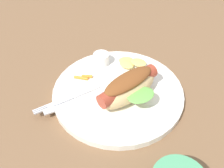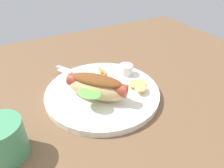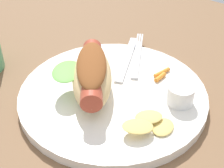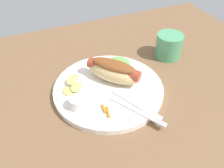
{
  "view_description": "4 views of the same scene",
  "coord_description": "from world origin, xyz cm",
  "px_view_note": "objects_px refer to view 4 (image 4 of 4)",
  "views": [
    {
      "loc": [
        -40.78,
        -1.27,
        41.15
      ],
      "look_at": [
        -1.75,
        -1.32,
        4.19
      ],
      "focal_mm": 39.42,
      "sensor_mm": 36.0,
      "label": 1
    },
    {
      "loc": [
        -20.05,
        -43.49,
        34.09
      ],
      "look_at": [
        0.98,
        -4.5,
        4.0
      ],
      "focal_mm": 34.01,
      "sensor_mm": 36.0,
      "label": 2
    },
    {
      "loc": [
        23.93,
        -34.01,
        33.07
      ],
      "look_at": [
        -0.46,
        -3.49,
        3.61
      ],
      "focal_mm": 51.41,
      "sensor_mm": 36.0,
      "label": 3
    },
    {
      "loc": [
        16.3,
        40.56,
        43.42
      ],
      "look_at": [
        -1.22,
        -0.92,
        3.87
      ],
      "focal_mm": 37.03,
      "sensor_mm": 36.0,
      "label": 4
    }
  ],
  "objects_px": {
    "knife": "(136,104)",
    "chips_pile": "(72,85)",
    "plate": "(108,89)",
    "drinking_cup": "(169,46)",
    "carrot_garnish": "(106,110)",
    "hot_dog": "(114,70)",
    "sauce_ramekin": "(78,103)",
    "fork": "(136,110)"
  },
  "relations": [
    {
      "from": "chips_pile",
      "to": "carrot_garnish",
      "type": "height_order",
      "value": "chips_pile"
    },
    {
      "from": "sauce_ramekin",
      "to": "chips_pile",
      "type": "xyz_separation_m",
      "value": [
        -0.01,
        -0.07,
        -0.01
      ]
    },
    {
      "from": "hot_dog",
      "to": "fork",
      "type": "distance_m",
      "value": 0.13
    },
    {
      "from": "chips_pile",
      "to": "drinking_cup",
      "type": "distance_m",
      "value": 0.34
    },
    {
      "from": "plate",
      "to": "sauce_ramekin",
      "type": "height_order",
      "value": "sauce_ramekin"
    },
    {
      "from": "carrot_garnish",
      "to": "drinking_cup",
      "type": "height_order",
      "value": "drinking_cup"
    },
    {
      "from": "knife",
      "to": "drinking_cup",
      "type": "distance_m",
      "value": 0.27
    },
    {
      "from": "drinking_cup",
      "to": "sauce_ramekin",
      "type": "bearing_deg",
      "value": 19.92
    },
    {
      "from": "drinking_cup",
      "to": "plate",
      "type": "bearing_deg",
      "value": 18.69
    },
    {
      "from": "fork",
      "to": "drinking_cup",
      "type": "bearing_deg",
      "value": 100.89
    },
    {
      "from": "plate",
      "to": "knife",
      "type": "bearing_deg",
      "value": 113.12
    },
    {
      "from": "chips_pile",
      "to": "knife",
      "type": "bearing_deg",
      "value": 136.29
    },
    {
      "from": "knife",
      "to": "fork",
      "type": "bearing_deg",
      "value": -49.66
    },
    {
      "from": "hot_dog",
      "to": "sauce_ramekin",
      "type": "xyz_separation_m",
      "value": [
        0.12,
        0.06,
        -0.02
      ]
    },
    {
      "from": "hot_dog",
      "to": "knife",
      "type": "xyz_separation_m",
      "value": [
        -0.01,
        0.11,
        -0.03
      ]
    },
    {
      "from": "plate",
      "to": "knife",
      "type": "xyz_separation_m",
      "value": [
        -0.04,
        0.09,
        0.01
      ]
    },
    {
      "from": "drinking_cup",
      "to": "knife",
      "type": "bearing_deg",
      "value": 39.71
    },
    {
      "from": "drinking_cup",
      "to": "fork",
      "type": "bearing_deg",
      "value": 41.65
    },
    {
      "from": "plate",
      "to": "drinking_cup",
      "type": "bearing_deg",
      "value": -161.31
    },
    {
      "from": "plate",
      "to": "fork",
      "type": "xyz_separation_m",
      "value": [
        -0.03,
        0.11,
        0.01
      ]
    },
    {
      "from": "chips_pile",
      "to": "hot_dog",
      "type": "bearing_deg",
      "value": 173.76
    },
    {
      "from": "plate",
      "to": "knife",
      "type": "height_order",
      "value": "knife"
    },
    {
      "from": "chips_pile",
      "to": "drinking_cup",
      "type": "relative_size",
      "value": 0.97
    },
    {
      "from": "plate",
      "to": "carrot_garnish",
      "type": "height_order",
      "value": "carrot_garnish"
    },
    {
      "from": "plate",
      "to": "chips_pile",
      "type": "xyz_separation_m",
      "value": [
        0.09,
        -0.03,
        0.02
      ]
    },
    {
      "from": "plate",
      "to": "fork",
      "type": "height_order",
      "value": "fork"
    },
    {
      "from": "fork",
      "to": "plate",
      "type": "bearing_deg",
      "value": 164.07
    },
    {
      "from": "sauce_ramekin",
      "to": "drinking_cup",
      "type": "distance_m",
      "value": 0.36
    },
    {
      "from": "carrot_garnish",
      "to": "fork",
      "type": "bearing_deg",
      "value": 158.04
    },
    {
      "from": "sauce_ramekin",
      "to": "carrot_garnish",
      "type": "xyz_separation_m",
      "value": [
        -0.06,
        0.04,
        -0.01
      ]
    },
    {
      "from": "fork",
      "to": "sauce_ramekin",
      "type": "bearing_deg",
      "value": -149.14
    },
    {
      "from": "knife",
      "to": "chips_pile",
      "type": "xyz_separation_m",
      "value": [
        0.13,
        -0.12,
        0.01
      ]
    },
    {
      "from": "sauce_ramekin",
      "to": "chips_pile",
      "type": "distance_m",
      "value": 0.08
    },
    {
      "from": "fork",
      "to": "carrot_garnish",
      "type": "xyz_separation_m",
      "value": [
        0.07,
        -0.03,
        0.0
      ]
    },
    {
      "from": "fork",
      "to": "drinking_cup",
      "type": "relative_size",
      "value": 1.67
    },
    {
      "from": "hot_dog",
      "to": "fork",
      "type": "relative_size",
      "value": 1.1
    },
    {
      "from": "sauce_ramekin",
      "to": "fork",
      "type": "bearing_deg",
      "value": 151.62
    },
    {
      "from": "fork",
      "to": "carrot_garnish",
      "type": "bearing_deg",
      "value": -142.72
    },
    {
      "from": "hot_dog",
      "to": "carrot_garnish",
      "type": "xyz_separation_m",
      "value": [
        0.06,
        0.1,
        -0.03
      ]
    },
    {
      "from": "sauce_ramekin",
      "to": "fork",
      "type": "distance_m",
      "value": 0.14
    },
    {
      "from": "carrot_garnish",
      "to": "drinking_cup",
      "type": "distance_m",
      "value": 0.33
    },
    {
      "from": "drinking_cup",
      "to": "carrot_garnish",
      "type": "bearing_deg",
      "value": 30.06
    }
  ]
}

